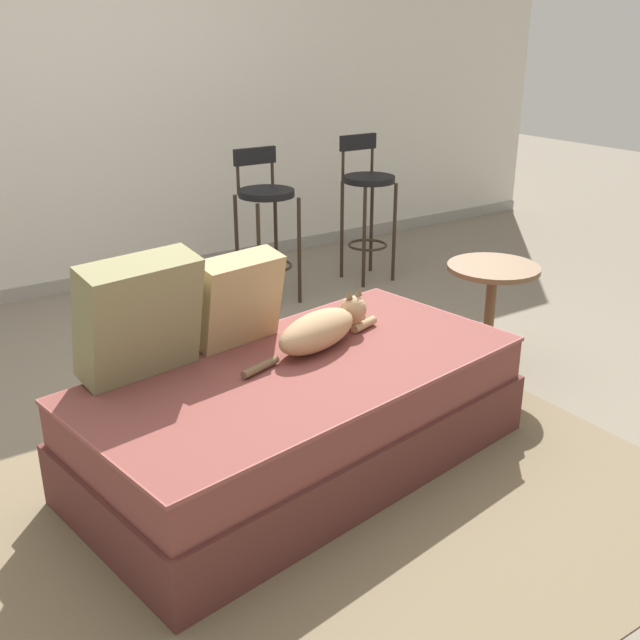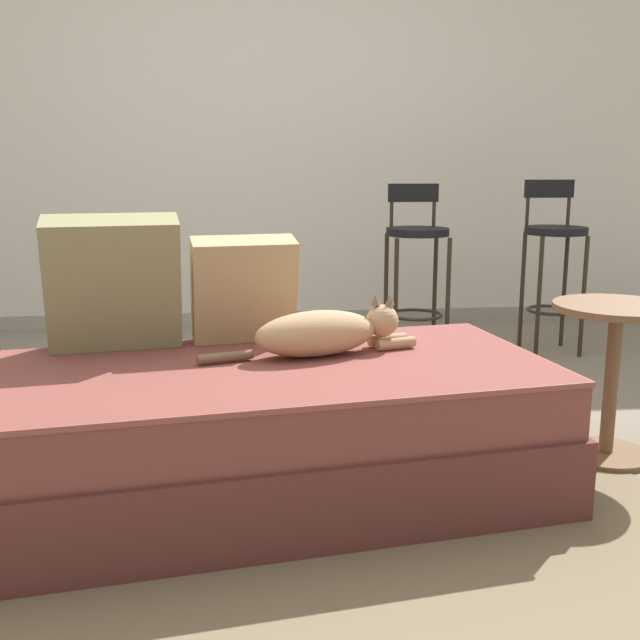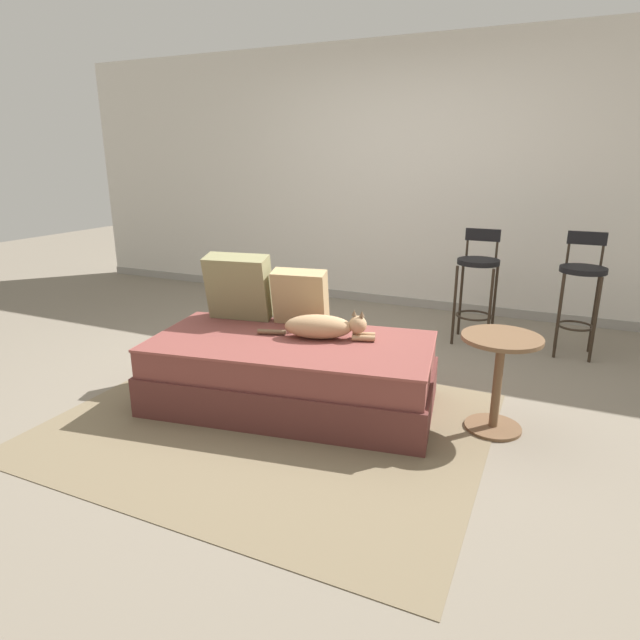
{
  "view_description": "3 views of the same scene",
  "coord_description": "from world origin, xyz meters",
  "px_view_note": "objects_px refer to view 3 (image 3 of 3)",
  "views": [
    {
      "loc": [
        -1.37,
        -2.58,
        1.64
      ],
      "look_at": [
        0.15,
        -0.3,
        0.55
      ],
      "focal_mm": 42.0,
      "sensor_mm": 36.0,
      "label": 1
    },
    {
      "loc": [
        -0.08,
        -2.66,
        1.05
      ],
      "look_at": [
        0.15,
        -0.3,
        0.55
      ],
      "focal_mm": 42.0,
      "sensor_mm": 36.0,
      "label": 2
    },
    {
      "loc": [
        1.44,
        -3.15,
        1.51
      ],
      "look_at": [
        0.15,
        -0.3,
        0.55
      ],
      "focal_mm": 30.0,
      "sensor_mm": 36.0,
      "label": 3
    }
  ],
  "objects_px": {
    "side_table": "(499,370)",
    "bar_stool_by_doorway": "(581,283)",
    "couch": "(292,372)",
    "throw_pillow_middle": "(300,297)",
    "cat": "(323,327)",
    "throw_pillow_corner": "(239,287)",
    "bar_stool_near_window": "(477,276)"
  },
  "relations": [
    {
      "from": "couch",
      "to": "cat",
      "type": "distance_m",
      "value": 0.35
    },
    {
      "from": "couch",
      "to": "side_table",
      "type": "height_order",
      "value": "side_table"
    },
    {
      "from": "throw_pillow_middle",
      "to": "couch",
      "type": "bearing_deg",
      "value": -73.47
    },
    {
      "from": "bar_stool_near_window",
      "to": "side_table",
      "type": "relative_size",
      "value": 1.66
    },
    {
      "from": "cat",
      "to": "bar_stool_by_doorway",
      "type": "distance_m",
      "value": 2.18
    },
    {
      "from": "couch",
      "to": "bar_stool_near_window",
      "type": "relative_size",
      "value": 1.98
    },
    {
      "from": "cat",
      "to": "couch",
      "type": "bearing_deg",
      "value": -146.31
    },
    {
      "from": "couch",
      "to": "bar_stool_near_window",
      "type": "bearing_deg",
      "value": 64.12
    },
    {
      "from": "bar_stool_near_window",
      "to": "side_table",
      "type": "xyz_separation_m",
      "value": [
        0.37,
        -1.54,
        -0.19
      ]
    },
    {
      "from": "throw_pillow_middle",
      "to": "side_table",
      "type": "height_order",
      "value": "throw_pillow_middle"
    },
    {
      "from": "bar_stool_near_window",
      "to": "bar_stool_by_doorway",
      "type": "xyz_separation_m",
      "value": [
        0.78,
        0.0,
        0.02
      ]
    },
    {
      "from": "throw_pillow_middle",
      "to": "side_table",
      "type": "distance_m",
      "value": 1.33
    },
    {
      "from": "throw_pillow_corner",
      "to": "couch",
      "type": "bearing_deg",
      "value": -25.75
    },
    {
      "from": "throw_pillow_corner",
      "to": "throw_pillow_middle",
      "type": "height_order",
      "value": "throw_pillow_corner"
    },
    {
      "from": "side_table",
      "to": "bar_stool_by_doorway",
      "type": "bearing_deg",
      "value": 75.09
    },
    {
      "from": "throw_pillow_middle",
      "to": "bar_stool_by_doorway",
      "type": "distance_m",
      "value": 2.22
    },
    {
      "from": "bar_stool_near_window",
      "to": "bar_stool_by_doorway",
      "type": "bearing_deg",
      "value": 0.06
    },
    {
      "from": "throw_pillow_corner",
      "to": "cat",
      "type": "distance_m",
      "value": 0.73
    },
    {
      "from": "side_table",
      "to": "throw_pillow_middle",
      "type": "bearing_deg",
      "value": 174.31
    },
    {
      "from": "throw_pillow_corner",
      "to": "bar_stool_near_window",
      "type": "xyz_separation_m",
      "value": [
        1.37,
        1.48,
        -0.1
      ]
    },
    {
      "from": "throw_pillow_corner",
      "to": "side_table",
      "type": "distance_m",
      "value": 1.76
    },
    {
      "from": "couch",
      "to": "throw_pillow_middle",
      "type": "bearing_deg",
      "value": 106.53
    },
    {
      "from": "throw_pillow_middle",
      "to": "throw_pillow_corner",
      "type": "bearing_deg",
      "value": -170.91
    },
    {
      "from": "bar_stool_near_window",
      "to": "side_table",
      "type": "height_order",
      "value": "bar_stool_near_window"
    },
    {
      "from": "throw_pillow_corner",
      "to": "side_table",
      "type": "xyz_separation_m",
      "value": [
        1.73,
        -0.06,
        -0.29
      ]
    },
    {
      "from": "bar_stool_near_window",
      "to": "throw_pillow_corner",
      "type": "bearing_deg",
      "value": -132.77
    },
    {
      "from": "cat",
      "to": "bar_stool_near_window",
      "type": "relative_size",
      "value": 0.78
    },
    {
      "from": "throw_pillow_middle",
      "to": "bar_stool_by_doorway",
      "type": "xyz_separation_m",
      "value": [
        1.71,
        1.41,
        -0.04
      ]
    },
    {
      "from": "couch",
      "to": "bar_stool_near_window",
      "type": "xyz_separation_m",
      "value": [
        0.84,
        1.73,
        0.34
      ]
    },
    {
      "from": "cat",
      "to": "bar_stool_near_window",
      "type": "height_order",
      "value": "bar_stool_near_window"
    },
    {
      "from": "cat",
      "to": "side_table",
      "type": "xyz_separation_m",
      "value": [
        1.04,
        0.08,
        -0.14
      ]
    },
    {
      "from": "cat",
      "to": "side_table",
      "type": "bearing_deg",
      "value": 4.49
    }
  ]
}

